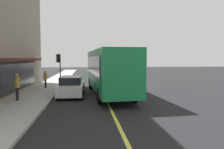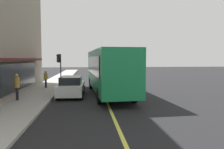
# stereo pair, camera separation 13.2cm
# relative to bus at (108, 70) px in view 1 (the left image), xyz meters

# --- Properties ---
(ground) EXTENTS (120.00, 120.00, 0.00)m
(ground) POSITION_rel_bus_xyz_m (-3.03, 0.39, -1.99)
(ground) COLOR black
(sidewalk) EXTENTS (80.00, 2.78, 0.15)m
(sidewalk) POSITION_rel_bus_xyz_m (-3.03, 5.50, -1.91)
(sidewalk) COLOR #9E9B93
(sidewalk) RESTS_ON ground
(lane_centre_stripe) EXTENTS (36.00, 0.16, 0.01)m
(lane_centre_stripe) POSITION_rel_bus_xyz_m (-3.03, 0.39, -1.98)
(lane_centre_stripe) COLOR #D8D14C
(lane_centre_stripe) RESTS_ON ground
(bus) EXTENTS (11.26, 3.20, 3.50)m
(bus) POSITION_rel_bus_xyz_m (0.00, 0.00, 0.00)
(bus) COLOR #197F47
(bus) RESTS_ON ground
(traffic_light) EXTENTS (0.30, 0.52, 3.20)m
(traffic_light) POSITION_rel_bus_xyz_m (6.69, 4.70, 0.55)
(traffic_light) COLOR #2D2D33
(traffic_light) RESTS_ON sidewalk
(car_white) EXTENTS (4.35, 1.95, 1.52)m
(car_white) POSITION_rel_bus_xyz_m (-0.53, 2.88, -1.24)
(car_white) COLOR white
(car_white) RESTS_ON ground
(pedestrian_waiting) EXTENTS (0.34, 0.34, 1.58)m
(pedestrian_waiting) POSITION_rel_bus_xyz_m (3.65, 5.56, -0.89)
(pedestrian_waiting) COLOR black
(pedestrian_waiting) RESTS_ON sidewalk
(pedestrian_mid_block) EXTENTS (0.34, 0.34, 1.74)m
(pedestrian_mid_block) POSITION_rel_bus_xyz_m (-2.59, 6.23, -0.79)
(pedestrian_mid_block) COLOR black
(pedestrian_mid_block) RESTS_ON sidewalk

